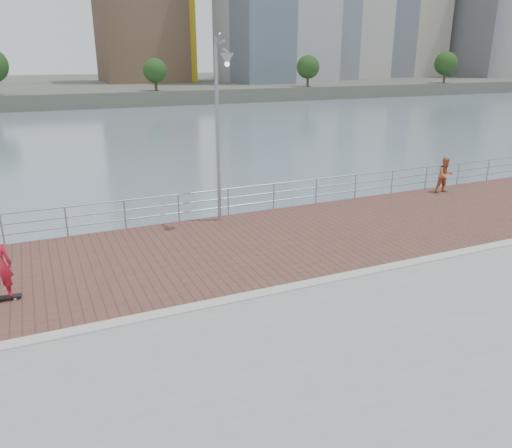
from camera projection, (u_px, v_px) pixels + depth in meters
name	position (u px, v px, depth m)	size (l,w,h in m)	color
water	(284.00, 352.00, 14.45)	(400.00, 400.00, 0.00)	slate
seawall	(402.00, 438.00, 9.81)	(40.00, 24.00, 2.00)	gray
brick_lane	(237.00, 246.00, 16.92)	(40.00, 6.80, 0.02)	brown
curb	(286.00, 288.00, 13.80)	(40.00, 0.40, 0.06)	#B7B5AD
far_shore	(50.00, 87.00, 119.83)	(320.00, 95.00, 2.50)	#4C5142
guardrail	(204.00, 202.00, 19.63)	(39.06, 0.06, 1.13)	#8C9EA8
street_lamp	(222.00, 100.00, 17.70)	(0.48, 1.39, 6.57)	gray
skateboard	(3.00, 298.00, 13.12)	(0.88, 0.27, 0.10)	black
bystander	(445.00, 175.00, 23.31)	(0.81, 0.63, 1.68)	#C36739
shoreline_trees	(90.00, 67.00, 80.57)	(144.99, 5.20, 6.93)	#473323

